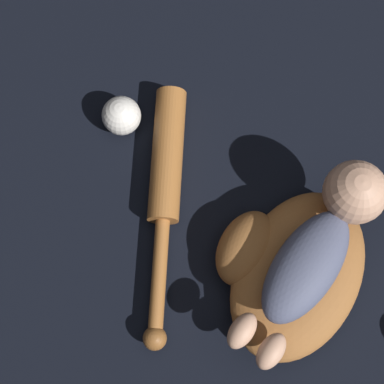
% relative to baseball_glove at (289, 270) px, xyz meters
% --- Properties ---
extents(ground_plane, '(6.00, 6.00, 0.00)m').
position_rel_baseball_glove_xyz_m(ground_plane, '(-0.04, -0.03, -0.04)').
color(ground_plane, black).
extents(baseball_glove, '(0.36, 0.31, 0.09)m').
position_rel_baseball_glove_xyz_m(baseball_glove, '(0.00, 0.00, 0.00)').
color(baseball_glove, '#935B2D').
rests_on(baseball_glove, ground).
extents(baby_figure, '(0.38, 0.14, 0.11)m').
position_rel_baseball_glove_xyz_m(baby_figure, '(0.06, -0.01, 0.09)').
color(baby_figure, '#4C516B').
rests_on(baby_figure, baseball_glove).
extents(baseball_bat, '(0.39, 0.34, 0.06)m').
position_rel_baseball_glove_xyz_m(baseball_bat, '(-0.03, 0.27, -0.01)').
color(baseball_bat, '#9E602D').
rests_on(baseball_bat, ground).
extents(baseball, '(0.07, 0.07, 0.07)m').
position_rel_baseball_glove_xyz_m(baseball, '(0.01, 0.42, -0.01)').
color(baseball, white).
rests_on(baseball, ground).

